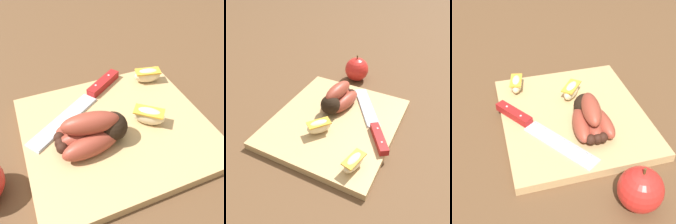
% 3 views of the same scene
% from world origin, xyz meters
% --- Properties ---
extents(ground_plane, '(6.00, 6.00, 0.00)m').
position_xyz_m(ground_plane, '(0.00, 0.00, 0.00)').
color(ground_plane, brown).
extents(cutting_board, '(0.36, 0.32, 0.02)m').
position_xyz_m(cutting_board, '(-0.00, 0.01, 0.01)').
color(cutting_board, tan).
rests_on(cutting_board, ground_plane).
extents(banana_bunch, '(0.14, 0.10, 0.07)m').
position_xyz_m(banana_bunch, '(0.06, 0.03, 0.05)').
color(banana_bunch, black).
rests_on(banana_bunch, cutting_board).
extents(chefs_knife, '(0.25, 0.18, 0.02)m').
position_xyz_m(chefs_knife, '(0.02, -0.10, 0.03)').
color(chefs_knife, silver).
rests_on(chefs_knife, cutting_board).
extents(apple_wedge_near, '(0.07, 0.04, 0.04)m').
position_xyz_m(apple_wedge_near, '(-0.13, -0.10, 0.04)').
color(apple_wedge_near, beige).
rests_on(apple_wedge_near, cutting_board).
extents(apple_wedge_middle, '(0.07, 0.06, 0.04)m').
position_xyz_m(apple_wedge_middle, '(-0.06, 0.02, 0.04)').
color(apple_wedge_middle, beige).
rests_on(apple_wedge_middle, cutting_board).
extents(whole_apple, '(0.08, 0.08, 0.09)m').
position_xyz_m(whole_apple, '(0.25, 0.06, 0.04)').
color(whole_apple, red).
rests_on(whole_apple, ground_plane).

